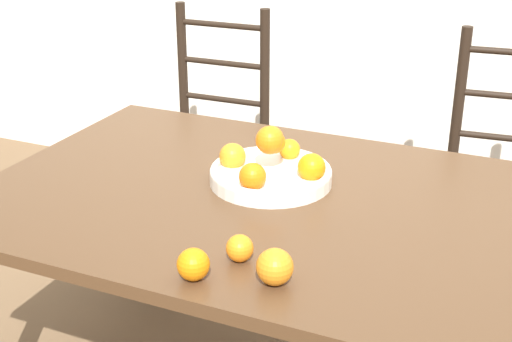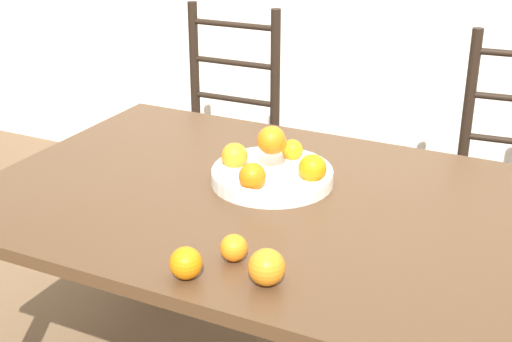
% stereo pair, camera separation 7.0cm
% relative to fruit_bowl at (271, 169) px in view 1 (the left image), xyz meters
% --- Properties ---
extents(dining_table, '(1.49, 1.07, 0.73)m').
position_rel_fruit_bowl_xyz_m(dining_table, '(-0.02, -0.09, -0.13)').
color(dining_table, '#4C331E').
rests_on(dining_table, ground_plane).
extents(fruit_bowl, '(0.35, 0.35, 0.17)m').
position_rel_fruit_bowl_xyz_m(fruit_bowl, '(0.00, 0.00, 0.00)').
color(fruit_bowl, silver).
rests_on(fruit_bowl, dining_table).
extents(orange_loose_0, '(0.08, 0.08, 0.08)m').
position_rel_fruit_bowl_xyz_m(orange_loose_0, '(0.21, -0.49, -0.00)').
color(orange_loose_0, orange).
rests_on(orange_loose_0, dining_table).
extents(orange_loose_1, '(0.06, 0.06, 0.06)m').
position_rel_fruit_bowl_xyz_m(orange_loose_1, '(0.10, -0.43, -0.01)').
color(orange_loose_1, orange).
rests_on(orange_loose_1, dining_table).
extents(orange_loose_2, '(0.07, 0.07, 0.07)m').
position_rel_fruit_bowl_xyz_m(orange_loose_2, '(0.05, -0.54, -0.01)').
color(orange_loose_2, orange).
rests_on(orange_loose_2, dining_table).
extents(chair_left, '(0.43, 0.41, 1.04)m').
position_rel_fruit_bowl_xyz_m(chair_left, '(-0.59, 0.76, -0.28)').
color(chair_left, black).
rests_on(chair_left, ground_plane).
extents(chair_right, '(0.45, 0.44, 1.04)m').
position_rel_fruit_bowl_xyz_m(chair_right, '(0.58, 0.76, -0.28)').
color(chair_right, black).
rests_on(chair_right, ground_plane).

